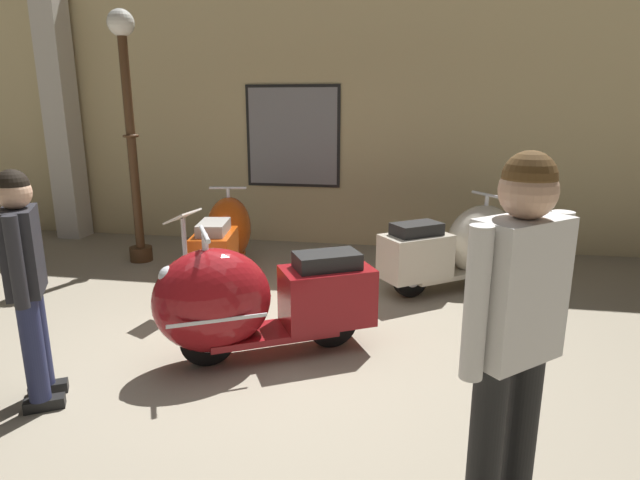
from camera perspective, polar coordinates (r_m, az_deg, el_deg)
ground_plane at (r=4.35m, az=-5.53°, el=-12.18°), size 60.00×60.00×0.00m
showroom_back_wall at (r=7.42m, az=0.69°, el=13.91°), size 18.00×0.63×3.73m
scooter_0 at (r=6.22m, az=-10.20°, el=0.37°), size 0.72×1.67×0.99m
scooter_1 at (r=4.12m, az=-7.65°, el=-6.51°), size 1.74×1.25×1.05m
scooter_2 at (r=5.87m, az=15.10°, el=-0.65°), size 1.61×1.36×1.01m
lamppost at (r=6.86m, az=-19.87°, el=11.89°), size 0.31×0.31×3.00m
visitor_0 at (r=2.44m, az=20.25°, el=-8.71°), size 0.47×0.45×1.77m
visitor_1 at (r=3.83m, az=-29.19°, el=-3.17°), size 0.37×0.47×1.57m
info_stanchion at (r=5.23m, az=-14.26°, el=-3.09°), size 0.28×0.35×0.99m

